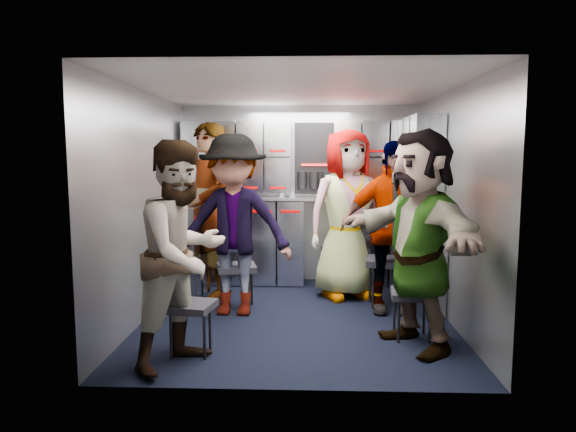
{
  "coord_description": "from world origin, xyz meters",
  "views": [
    {
      "loc": [
        0.1,
        -4.66,
        1.51
      ],
      "look_at": [
        -0.09,
        0.35,
        0.92
      ],
      "focal_mm": 32.0,
      "sensor_mm": 36.0,
      "label": 1
    }
  ],
  "objects_px": {
    "jump_seat_near_left": "(190,309)",
    "attendant_arc_a": "(183,254)",
    "jump_seat_mid_right": "(387,264)",
    "attendant_standing": "(209,211)",
    "jump_seat_mid_left": "(236,270)",
    "attendant_arc_e": "(419,240)",
    "attendant_arc_b": "(233,225)",
    "jump_seat_near_right": "(412,297)",
    "attendant_arc_c": "(347,214)",
    "jump_seat_center": "(345,253)",
    "attendant_arc_d": "(391,227)"
  },
  "relations": [
    {
      "from": "attendant_arc_e",
      "to": "jump_seat_near_left",
      "type": "bearing_deg",
      "value": -107.91
    },
    {
      "from": "attendant_arc_b",
      "to": "jump_seat_near_left",
      "type": "bearing_deg",
      "value": -97.24
    },
    {
      "from": "jump_seat_mid_right",
      "to": "attendant_arc_a",
      "type": "bearing_deg",
      "value": -138.02
    },
    {
      "from": "attendant_standing",
      "to": "attendant_arc_b",
      "type": "relative_size",
      "value": 1.08
    },
    {
      "from": "attendant_arc_a",
      "to": "attendant_standing",
      "type": "bearing_deg",
      "value": 37.5
    },
    {
      "from": "attendant_arc_a",
      "to": "attendant_arc_b",
      "type": "height_order",
      "value": "attendant_arc_b"
    },
    {
      "from": "jump_seat_mid_right",
      "to": "attendant_arc_b",
      "type": "bearing_deg",
      "value": -168.33
    },
    {
      "from": "attendant_arc_b",
      "to": "attendant_arc_a",
      "type": "bearing_deg",
      "value": -95.74
    },
    {
      "from": "jump_seat_near_left",
      "to": "attendant_arc_a",
      "type": "distance_m",
      "value": 0.49
    },
    {
      "from": "jump_seat_near_left",
      "to": "jump_seat_center",
      "type": "height_order",
      "value": "jump_seat_center"
    },
    {
      "from": "jump_seat_mid_left",
      "to": "attendant_standing",
      "type": "bearing_deg",
      "value": 129.63
    },
    {
      "from": "jump_seat_mid_left",
      "to": "attendant_arc_b",
      "type": "xyz_separation_m",
      "value": [
        0.0,
        -0.18,
        0.47
      ]
    },
    {
      "from": "jump_seat_near_right",
      "to": "attendant_arc_e",
      "type": "xyz_separation_m",
      "value": [
        -0.0,
        -0.18,
        0.5
      ]
    },
    {
      "from": "attendant_standing",
      "to": "attendant_arc_e",
      "type": "xyz_separation_m",
      "value": [
        1.91,
        -1.4,
        -0.07
      ]
    },
    {
      "from": "jump_seat_near_left",
      "to": "attendant_arc_d",
      "type": "distance_m",
      "value": 2.1
    },
    {
      "from": "attendant_standing",
      "to": "jump_seat_mid_left",
      "type": "bearing_deg",
      "value": 0.57
    },
    {
      "from": "jump_seat_mid_right",
      "to": "attendant_standing",
      "type": "distance_m",
      "value": 1.94
    },
    {
      "from": "attendant_arc_a",
      "to": "jump_seat_near_left",
      "type": "bearing_deg",
      "value": 32.32
    },
    {
      "from": "jump_seat_mid_left",
      "to": "attendant_arc_a",
      "type": "distance_m",
      "value": 1.46
    },
    {
      "from": "attendant_arc_a",
      "to": "attendant_arc_e",
      "type": "distance_m",
      "value": 1.8
    },
    {
      "from": "jump_seat_mid_left",
      "to": "attendant_arc_e",
      "type": "relative_size",
      "value": 0.26
    },
    {
      "from": "attendant_standing",
      "to": "attendant_arc_e",
      "type": "height_order",
      "value": "attendant_standing"
    },
    {
      "from": "jump_seat_near_right",
      "to": "attendant_arc_e",
      "type": "relative_size",
      "value": 0.23
    },
    {
      "from": "attendant_standing",
      "to": "attendant_arc_a",
      "type": "relative_size",
      "value": 1.15
    },
    {
      "from": "jump_seat_mid_right",
      "to": "attendant_arc_b",
      "type": "height_order",
      "value": "attendant_arc_b"
    },
    {
      "from": "attendant_standing",
      "to": "jump_seat_near_left",
      "type": "bearing_deg",
      "value": -33.31
    },
    {
      "from": "jump_seat_center",
      "to": "attendant_standing",
      "type": "distance_m",
      "value": 1.56
    },
    {
      "from": "jump_seat_center",
      "to": "jump_seat_mid_right",
      "type": "bearing_deg",
      "value": -53.24
    },
    {
      "from": "jump_seat_near_left",
      "to": "attendant_standing",
      "type": "xyz_separation_m",
      "value": [
        -0.16,
        1.63,
        0.57
      ]
    },
    {
      "from": "jump_seat_mid_left",
      "to": "attendant_standing",
      "type": "height_order",
      "value": "attendant_standing"
    },
    {
      "from": "attendant_arc_e",
      "to": "attendant_arc_b",
      "type": "bearing_deg",
      "value": -142.38
    },
    {
      "from": "jump_seat_near_left",
      "to": "attendant_arc_a",
      "type": "height_order",
      "value": "attendant_arc_a"
    },
    {
      "from": "jump_seat_near_left",
      "to": "attendant_standing",
      "type": "bearing_deg",
      "value": 95.75
    },
    {
      "from": "jump_seat_near_right",
      "to": "attendant_standing",
      "type": "xyz_separation_m",
      "value": [
        -1.91,
        1.22,
        0.57
      ]
    },
    {
      "from": "jump_seat_mid_right",
      "to": "attendant_arc_e",
      "type": "height_order",
      "value": "attendant_arc_e"
    },
    {
      "from": "jump_seat_near_left",
      "to": "jump_seat_near_right",
      "type": "relative_size",
      "value": 1.0
    },
    {
      "from": "jump_seat_near_left",
      "to": "jump_seat_mid_left",
      "type": "height_order",
      "value": "jump_seat_mid_left"
    },
    {
      "from": "attendant_arc_b",
      "to": "attendant_arc_e",
      "type": "relative_size",
      "value": 1.0
    },
    {
      "from": "jump_seat_mid_right",
      "to": "attendant_standing",
      "type": "bearing_deg",
      "value": 171.02
    },
    {
      "from": "attendant_standing",
      "to": "attendant_arc_e",
      "type": "distance_m",
      "value": 2.37
    },
    {
      "from": "jump_seat_mid_left",
      "to": "attendant_arc_c",
      "type": "relative_size",
      "value": 0.25
    },
    {
      "from": "jump_seat_near_left",
      "to": "jump_seat_mid_left",
      "type": "bearing_deg",
      "value": 81.26
    },
    {
      "from": "attendant_arc_e",
      "to": "attendant_standing",
      "type": "bearing_deg",
      "value": -151.5
    },
    {
      "from": "attendant_arc_c",
      "to": "attendant_arc_e",
      "type": "xyz_separation_m",
      "value": [
        0.45,
        -1.45,
        -0.03
      ]
    },
    {
      "from": "attendant_arc_a",
      "to": "jump_seat_center",
      "type": "bearing_deg",
      "value": -0.31
    },
    {
      "from": "jump_seat_near_left",
      "to": "jump_seat_mid_right",
      "type": "distance_m",
      "value": 2.15
    },
    {
      "from": "attendant_arc_c",
      "to": "attendant_standing",
      "type": "bearing_deg",
      "value": 160.82
    },
    {
      "from": "attendant_arc_a",
      "to": "attendant_arc_c",
      "type": "relative_size",
      "value": 0.91
    },
    {
      "from": "jump_seat_center",
      "to": "jump_seat_mid_right",
      "type": "height_order",
      "value": "jump_seat_center"
    },
    {
      "from": "attendant_standing",
      "to": "attendant_arc_c",
      "type": "height_order",
      "value": "attendant_standing"
    }
  ]
}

